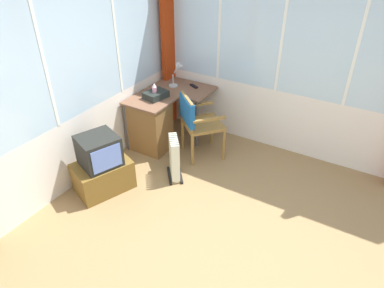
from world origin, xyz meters
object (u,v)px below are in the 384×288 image
object	(u,v)px
tv_on_stand	(102,167)
space_heater	(174,157)
spray_bottle	(154,91)
tv_remote	(194,86)
desk	(152,122)
paper_tray	(156,95)
wooden_armchair	(195,118)
desk_lamp	(179,70)

from	to	relation	value
tv_on_stand	space_heater	size ratio (longest dim) A/B	1.36
spray_bottle	tv_on_stand	distance (m)	1.26
tv_remote	space_heater	distance (m)	1.24
desk	spray_bottle	world-z (taller)	spray_bottle
desk	spray_bottle	size ratio (longest dim) A/B	5.31
desk	spray_bottle	bearing A→B (deg)	-7.64
spray_bottle	paper_tray	xyz separation A→B (m)	(0.02, -0.01, -0.06)
tv_on_stand	paper_tray	bearing A→B (deg)	1.44
space_heater	tv_remote	bearing A→B (deg)	18.32
desk	space_heater	distance (m)	0.76
desk	wooden_armchair	size ratio (longest dim) A/B	1.29
spray_bottle	wooden_armchair	size ratio (longest dim) A/B	0.24
wooden_armchair	space_heater	world-z (taller)	wooden_armchair
tv_remote	spray_bottle	distance (m)	0.66
desk	desk_lamp	xyz separation A→B (m)	(0.62, -0.05, 0.56)
tv_remote	paper_tray	world-z (taller)	paper_tray
paper_tray	space_heater	xyz separation A→B (m)	(-0.51, -0.61, -0.50)
desk	tv_remote	size ratio (longest dim) A/B	7.64
tv_on_stand	space_heater	xyz separation A→B (m)	(0.65, -0.58, -0.04)
spray_bottle	tv_on_stand	world-z (taller)	spray_bottle
desk	desk_lamp	bearing A→B (deg)	-5.01
desk	space_heater	xyz separation A→B (m)	(-0.41, -0.63, -0.11)
desk	tv_on_stand	distance (m)	1.07
desk	paper_tray	distance (m)	0.40
desk_lamp	tv_on_stand	xyz separation A→B (m)	(-1.69, 0.01, -0.63)
paper_tray	wooden_armchair	distance (m)	0.63
desk	tv_on_stand	xyz separation A→B (m)	(-1.06, -0.05, -0.07)
desk	desk_lamp	world-z (taller)	desk_lamp
tv_remote	wooden_armchair	world-z (taller)	wooden_armchair
space_heater	paper_tray	bearing A→B (deg)	50.14
spray_bottle	wooden_armchair	world-z (taller)	spray_bottle
tv_on_stand	spray_bottle	bearing A→B (deg)	1.79
desk	spray_bottle	xyz separation A→B (m)	(0.08, -0.01, 0.44)
desk	space_heater	world-z (taller)	desk
wooden_armchair	desk_lamp	bearing A→B (deg)	47.68
tv_remote	desk	bearing A→B (deg)	-176.75
spray_bottle	tv_on_stand	xyz separation A→B (m)	(-1.15, -0.04, -0.52)
tv_remote	paper_tray	xyz separation A→B (m)	(-0.58, 0.25, 0.03)
spray_bottle	wooden_armchair	bearing A→B (deg)	-87.48
paper_tray	tv_on_stand	distance (m)	1.25
desk_lamp	spray_bottle	xyz separation A→B (m)	(-0.54, 0.04, -0.12)
paper_tray	tv_on_stand	world-z (taller)	paper_tray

